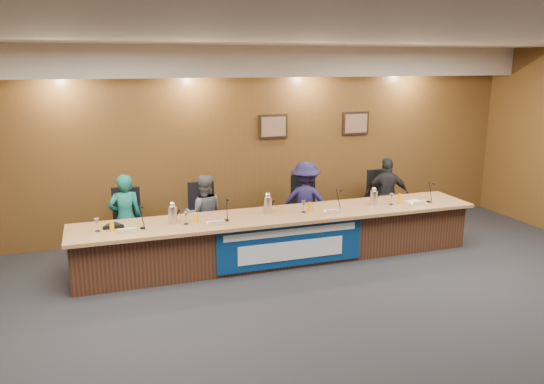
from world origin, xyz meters
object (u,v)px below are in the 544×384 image
Objects in this scene: panelist_c at (305,202)px; carafe_right at (374,198)px; carafe_left at (173,215)px; carafe_mid at (268,205)px; office_chair_d at (383,204)px; dais_body at (282,238)px; panelist_d at (387,195)px; office_chair_a at (126,228)px; speakerphone at (113,226)px; office_chair_c at (303,212)px; office_chair_b at (203,221)px; panelist_b at (204,214)px; panelist_a at (126,218)px; banner at (291,245)px.

panelist_c reaches higher than carafe_right.
carafe_mid is at bearing 3.15° from carafe_left.
carafe_right reaches higher than office_chair_d.
panelist_c is 1.13m from carafe_mid.
panelist_d is (2.22, 0.73, 0.32)m from dais_body.
carafe_left reaches higher than dais_body.
carafe_mid is 1.72m from carafe_right.
panelist_c reaches higher than carafe_mid.
office_chair_a is 0.86m from speakerphone.
office_chair_a is at bearing -159.65° from office_chair_c.
carafe_mid is (-2.43, -0.77, 0.39)m from office_chair_d.
panelist_c is 1.73m from office_chair_b.
carafe_left is 1.01× the size of carafe_mid.
office_chair_d is (1.54, 0.00, 0.00)m from office_chair_c.
office_chair_b is 1.50× the size of speakerphone.
panelist_b is 2.62× the size of office_chair_c.
panelist_d reaches higher than speakerphone.
panelist_b is 2.62× the size of office_chair_a.
carafe_right is (3.73, -0.78, 0.19)m from panelist_a.
panelist_a is (-2.22, 1.14, 0.29)m from banner.
office_chair_c is 1.00× the size of office_chair_d.
panelist_c is 1.56m from office_chair_d.
banner is at bearing -98.37° from office_chair_c.
dais_body is at bearing -32.88° from office_chair_b.
carafe_right is at bearing 160.87° from panelist_c.
office_chair_b is 1.11m from carafe_left.
office_chair_b is 1.00× the size of office_chair_d.
panelist_a is at bearing 161.79° from dais_body.
panelist_d is 4.44m from office_chair_a.
carafe_mid is at bearing 113.23° from banner.
dais_body is at bearing 178.16° from carafe_right.
banner is at bearing 147.44° from panelist_a.
office_chair_c is at bearing 176.72° from panelist_a.
carafe_left reaches higher than banner.
office_chair_c is (2.90, 0.10, -0.19)m from panelist_a.
banner is 4.58× the size of office_chair_a.
banner is 4.58× the size of office_chair_c.
panelist_b reaches higher than banner.
panelist_b is 3.92× the size of speakerphone.
panelist_a is at bearing 23.86° from panelist_c.
carafe_left is (-0.59, -0.85, 0.39)m from office_chair_b.
dais_body is 1.05m from panelist_c.
panelist_a is 1.21m from office_chair_b.
speakerphone is (-4.64, -0.68, 0.11)m from panelist_d.
carafe_right reaches higher than office_chair_c.
panelist_a is at bearing -157.68° from office_chair_c.
banner is 1.42m from office_chair_c.
speakerphone is at bearing 34.65° from panelist_b.
panelist_b is at bearing 51.89° from carafe_left.
dais_body is at bearing -1.15° from speakerphone.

